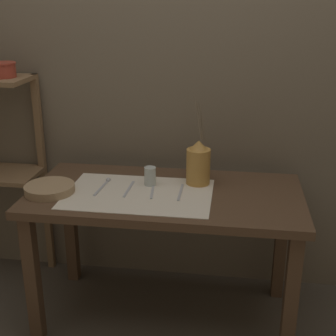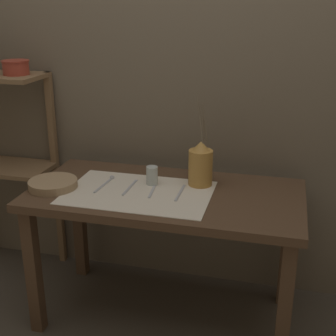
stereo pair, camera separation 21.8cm
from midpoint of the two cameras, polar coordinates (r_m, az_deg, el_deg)
ground_plane at (r=2.59m, az=2.24°, el=-17.46°), size 12.00×12.00×0.00m
stone_wall_back at (r=2.51m, az=4.77°, el=11.40°), size 7.00×0.06×2.40m
wooden_table at (r=2.27m, az=2.45°, el=-5.19°), size 1.30×0.65×0.71m
wooden_shelf_unit at (r=2.80m, az=-17.32°, el=3.64°), size 0.55×0.30×1.19m
linen_cloth at (r=2.21m, az=-0.81°, el=-3.06°), size 0.69×0.45×0.00m
pitcher_with_flowers at (r=2.28m, az=6.73°, el=0.31°), size 0.12×0.12×0.44m
wooden_bowl at (r=2.30m, az=-11.24°, el=-1.99°), size 0.23×0.23×0.04m
glass_tumbler_near at (r=2.29m, az=0.76°, el=-0.97°), size 0.06×0.06×0.09m
spoon_inner at (r=2.34m, az=-4.63°, el=-1.60°), size 0.03×0.21×0.02m
knife_center at (r=2.26m, az=-1.93°, el=-2.43°), size 0.02×0.20×0.00m
fork_inner at (r=2.23m, az=0.93°, el=-2.71°), size 0.03×0.20×0.00m
fork_outer at (r=2.21m, az=4.32°, el=-3.07°), size 0.01×0.20×0.00m
metal_pot_small at (r=2.62m, az=-15.79°, el=11.77°), size 0.14×0.14×0.08m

